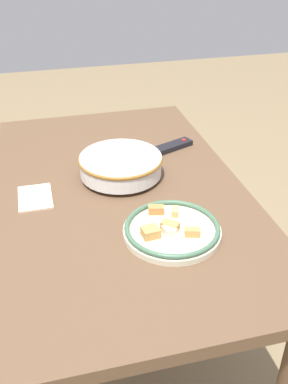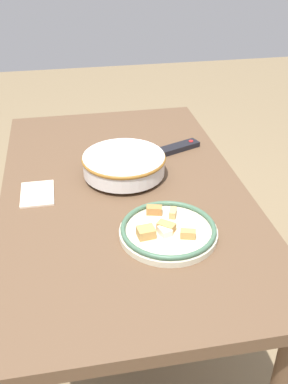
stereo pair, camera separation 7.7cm
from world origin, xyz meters
name	(u,v)px [view 2 (the right image)]	position (x,y,z in m)	size (l,w,h in m)	color
ground_plane	(128,342)	(0.00, 0.00, 0.00)	(8.00, 8.00, 0.00)	#7F6B4C
dining_table	(124,211)	(0.00, 0.00, 0.67)	(1.34, 0.80, 0.76)	brown
noodle_bowl	(124,164)	(-0.08, 0.01, 0.81)	(0.29, 0.29, 0.08)	silver
food_plate	(168,230)	(0.28, 0.09, 0.78)	(0.28, 0.28, 0.05)	beige
tv_remote	(178,148)	(-0.24, 0.25, 0.77)	(0.11, 0.18, 0.02)	black
folded_napkin	(37,194)	(-0.01, -0.28, 0.77)	(0.15, 0.11, 0.01)	beige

